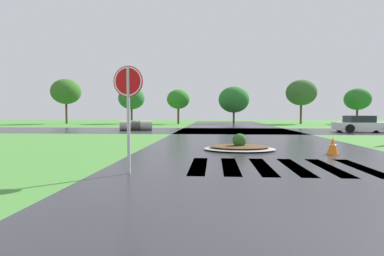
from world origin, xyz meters
TOP-DOWN VIEW (x-y plane):
  - asphalt_roadway at (0.00, 10.00)m, footprint 9.63×80.00m
  - asphalt_cross_road at (0.00, 22.39)m, footprint 90.00×8.67m
  - crosswalk_stripes at (0.00, 5.43)m, footprint 4.95×2.96m
  - stop_sign at (-3.92, 4.15)m, footprint 0.76×0.13m
  - median_island at (-0.79, 9.18)m, footprint 2.90×2.13m
  - car_silver_hatch at (9.69, 21.37)m, footprint 4.28×2.11m
  - drainage_pipe_stack at (-8.46, 22.32)m, footprint 2.81×1.45m
  - traffic_cone at (2.49, 8.14)m, footprint 0.40×0.40m
  - background_treeline at (-2.52, 38.33)m, footprint 42.94×6.07m

SIDE VIEW (x-z plane):
  - asphalt_roadway at x=0.00m, z-range 0.00..0.01m
  - asphalt_cross_road at x=0.00m, z-range 0.00..0.01m
  - crosswalk_stripes at x=0.00m, z-range 0.00..0.01m
  - median_island at x=-0.79m, z-range -0.21..0.47m
  - traffic_cone at x=2.49m, z-range -0.01..0.62m
  - drainage_pipe_stack at x=-8.46m, z-range 0.00..0.84m
  - car_silver_hatch at x=9.69m, z-range -0.05..1.23m
  - stop_sign at x=-3.92m, z-range 0.65..3.32m
  - background_treeline at x=-2.52m, z-range 0.68..6.75m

